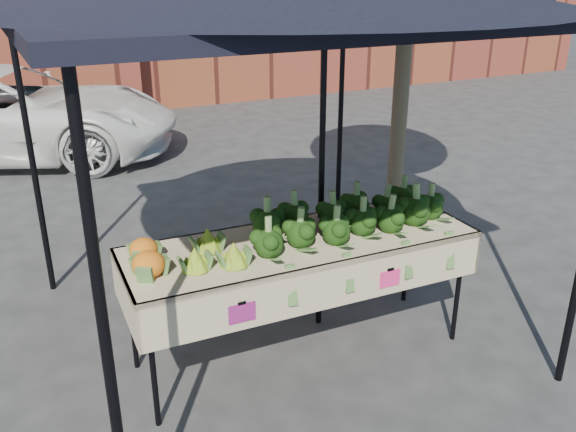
# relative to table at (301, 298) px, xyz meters

# --- Properties ---
(ground) EXTENTS (90.00, 90.00, 0.00)m
(ground) POSITION_rel_table_xyz_m (-0.07, 0.01, -0.45)
(ground) COLOR #2C2C2E
(table) EXTENTS (2.43, 0.90, 0.90)m
(table) POSITION_rel_table_xyz_m (0.00, 0.00, 0.00)
(table) COLOR beige
(table) RESTS_ON ground
(canopy) EXTENTS (3.16, 3.16, 2.74)m
(canopy) POSITION_rel_table_xyz_m (-0.03, 0.38, 0.92)
(canopy) COLOR black
(canopy) RESTS_ON ground
(broccoli_heap) EXTENTS (1.54, 0.57, 0.26)m
(broccoli_heap) POSITION_rel_table_xyz_m (0.36, 0.03, 0.58)
(broccoli_heap) COLOR black
(broccoli_heap) RESTS_ON table
(romanesco_cluster) EXTENTS (0.43, 0.47, 0.20)m
(romanesco_cluster) POSITION_rel_table_xyz_m (-0.66, -0.01, 0.55)
(romanesco_cluster) COLOR #A7BD2D
(romanesco_cluster) RESTS_ON table
(cauliflower_pair) EXTENTS (0.23, 0.43, 0.18)m
(cauliflower_pair) POSITION_rel_table_xyz_m (-1.03, 0.07, 0.54)
(cauliflower_pair) COLOR orange
(cauliflower_pair) RESTS_ON table
(street_tree) EXTENTS (2.14, 2.14, 4.22)m
(street_tree) POSITION_rel_table_xyz_m (1.62, 1.14, 1.66)
(street_tree) COLOR #1E4C14
(street_tree) RESTS_ON ground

